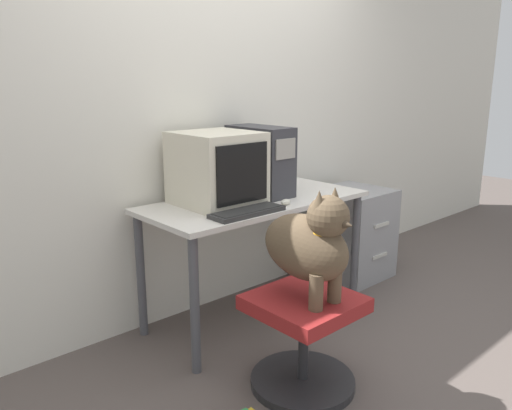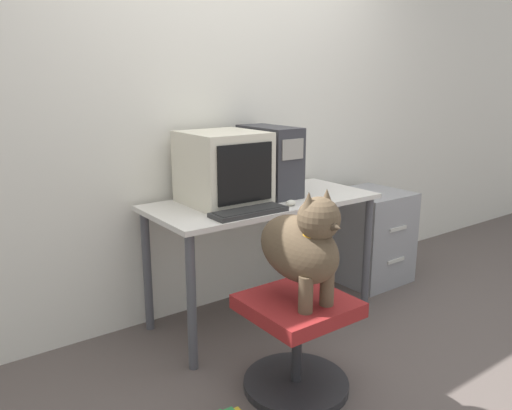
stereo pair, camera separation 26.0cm
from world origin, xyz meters
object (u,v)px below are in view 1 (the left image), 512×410
crt_monitor (217,168)px  filing_cabinet (352,233)px  keyboard (247,212)px  dog (310,243)px  office_chair (304,337)px  pc_tower (260,161)px

crt_monitor → filing_cabinet: size_ratio=0.68×
keyboard → dog: size_ratio=0.80×
office_chair → dog: 0.49m
pc_tower → dog: 0.97m
office_chair → keyboard: bearing=82.4°
crt_monitor → keyboard: bearing=-95.2°
filing_cabinet → office_chair: bearing=-151.3°
dog → filing_cabinet: (1.36, 0.77, -0.41)m
office_chair → dog: (0.00, -0.03, 0.49)m
crt_monitor → office_chair: crt_monitor is taller
office_chair → filing_cabinet: bearing=28.7°
pc_tower → dog: (-0.45, -0.83, -0.24)m
pc_tower → crt_monitor: bearing=-176.3°
pc_tower → dog: size_ratio=0.82×
crt_monitor → filing_cabinet: (1.26, -0.04, -0.64)m
office_chair → filing_cabinet: size_ratio=0.76×
pc_tower → keyboard: bearing=-140.3°
crt_monitor → pc_tower: size_ratio=1.03×
crt_monitor → filing_cabinet: bearing=-1.8°
crt_monitor → dog: crt_monitor is taller
pc_tower → keyboard: pc_tower is taller
pc_tower → office_chair: bearing=-119.2°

